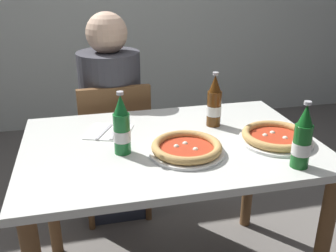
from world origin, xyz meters
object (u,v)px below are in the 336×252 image
object	(u,v)px
chair_behind_table	(115,144)
diner_seated	(112,124)
beer_bottle_center	(122,128)
dining_table_main	(171,166)
pizza_margherita_near	(276,137)
napkin_with_cutlery	(109,132)
beer_bottle_right	(214,104)
pizza_marinara_far	(187,148)
beer_bottle_left	(302,140)

from	to	relation	value
chair_behind_table	diner_seated	size ratio (longest dim) A/B	0.70
beer_bottle_center	dining_table_main	bearing A→B (deg)	14.86
pizza_margherita_near	napkin_with_cutlery	distance (m)	0.71
dining_table_main	beer_bottle_center	bearing A→B (deg)	-165.14
chair_behind_table	beer_bottle_right	size ratio (longest dim) A/B	3.44
chair_behind_table	diner_seated	world-z (taller)	diner_seated
dining_table_main	napkin_with_cutlery	bearing A→B (deg)	146.85
chair_behind_table	pizza_marinara_far	world-z (taller)	chair_behind_table
beer_bottle_center	napkin_with_cutlery	xyz separation A→B (m)	(-0.03, 0.21, -0.10)
beer_bottle_left	beer_bottle_right	xyz separation A→B (m)	(-0.17, 0.44, 0.00)
dining_table_main	napkin_with_cutlery	size ratio (longest dim) A/B	5.16
beer_bottle_left	diner_seated	bearing A→B (deg)	121.14
pizza_margherita_near	pizza_marinara_far	world-z (taller)	same
chair_behind_table	beer_bottle_center	distance (m)	0.76
diner_seated	beer_bottle_left	xyz separation A→B (m)	(0.59, -0.97, 0.27)
pizza_marinara_far	napkin_with_cutlery	xyz separation A→B (m)	(-0.27, 0.27, -0.02)
dining_table_main	diner_seated	xyz separation A→B (m)	(-0.19, 0.66, -0.05)
dining_table_main	beer_bottle_left	size ratio (longest dim) A/B	4.86
diner_seated	beer_bottle_right	size ratio (longest dim) A/B	4.89
dining_table_main	pizza_marinara_far	distance (m)	0.18
pizza_marinara_far	beer_bottle_center	size ratio (longest dim) A/B	1.19
pizza_margherita_near	pizza_marinara_far	size ratio (longest dim) A/B	1.03
beer_bottle_left	pizza_marinara_far	bearing A→B (deg)	151.94
pizza_margherita_near	diner_seated	bearing A→B (deg)	128.71
beer_bottle_left	dining_table_main	bearing A→B (deg)	142.20
chair_behind_table	pizza_marinara_far	xyz separation A→B (m)	(0.22, -0.72, 0.29)
diner_seated	pizza_margherita_near	xyz separation A→B (m)	(0.61, -0.76, 0.19)
chair_behind_table	napkin_with_cutlery	world-z (taller)	chair_behind_table
beer_bottle_center	beer_bottle_right	size ratio (longest dim) A/B	1.00
dining_table_main	chair_behind_table	xyz separation A→B (m)	(-0.18, 0.61, -0.15)
chair_behind_table	pizza_marinara_far	distance (m)	0.81
diner_seated	chair_behind_table	bearing A→B (deg)	-86.91
beer_bottle_right	pizza_margherita_near	bearing A→B (deg)	-50.24
beer_bottle_left	beer_bottle_center	distance (m)	0.66
beer_bottle_left	pizza_margherita_near	bearing A→B (deg)	84.21
beer_bottle_left	napkin_with_cutlery	xyz separation A→B (m)	(-0.64, 0.47, -0.10)
pizza_margherita_near	beer_bottle_right	world-z (taller)	beer_bottle_right
chair_behind_table	napkin_with_cutlery	size ratio (longest dim) A/B	3.65
napkin_with_cutlery	diner_seated	bearing A→B (deg)	84.10
pizza_marinara_far	beer_bottle_left	size ratio (longest dim) A/B	1.19
dining_table_main	diner_seated	bearing A→B (deg)	105.80
pizza_margherita_near	napkin_with_cutlery	xyz separation A→B (m)	(-0.66, 0.25, -0.02)
beer_bottle_left	beer_bottle_center	xyz separation A→B (m)	(-0.60, 0.26, 0.00)
pizza_marinara_far	beer_bottle_right	world-z (taller)	beer_bottle_right
pizza_margherita_near	beer_bottle_center	xyz separation A→B (m)	(-0.62, 0.04, 0.08)
pizza_marinara_far	napkin_with_cutlery	distance (m)	0.39
pizza_marinara_far	beer_bottle_right	size ratio (longest dim) A/B	1.19
pizza_marinara_far	dining_table_main	bearing A→B (deg)	106.64
chair_behind_table	beer_bottle_left	size ratio (longest dim) A/B	3.44
pizza_marinara_far	diner_seated	bearing A→B (deg)	105.92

